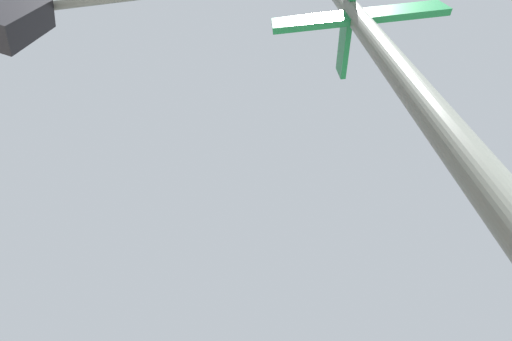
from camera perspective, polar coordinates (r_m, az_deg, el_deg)
traffic_signal_near at (r=2.38m, az=-19.40°, el=25.06°), size 1.98×3.37×5.57m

